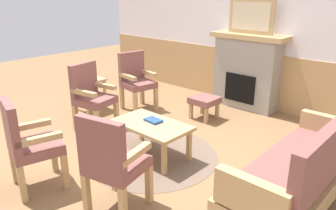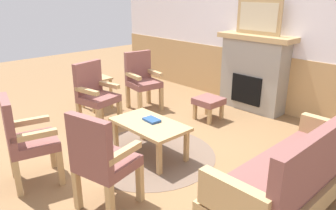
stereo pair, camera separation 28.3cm
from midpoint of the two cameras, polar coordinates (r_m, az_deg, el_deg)
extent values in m
plane|color=olive|center=(4.29, -5.11, -8.12)|extent=(14.00, 14.00, 0.00)
cube|color=white|center=(5.90, 13.89, 12.81)|extent=(7.20, 0.12, 2.70)
cube|color=tan|center=(6.00, 12.89, 4.46)|extent=(7.20, 0.02, 0.95)
cube|color=gray|center=(5.82, 12.08, 5.32)|extent=(1.10, 0.36, 1.20)
cube|color=black|center=(5.71, 10.93, 2.86)|extent=(0.56, 0.02, 0.48)
cube|color=tan|center=(5.70, 12.54, 11.57)|extent=(1.30, 0.44, 0.08)
cube|color=tan|center=(5.66, 12.78, 14.77)|extent=(0.80, 0.03, 0.56)
cube|color=beige|center=(5.65, 12.69, 14.76)|extent=(0.68, 0.01, 0.44)
cube|color=tan|center=(4.24, 19.49, -8.46)|extent=(0.08, 0.08, 0.16)
cube|color=tan|center=(3.37, 18.63, -12.51)|extent=(0.70, 1.80, 0.20)
cube|color=brown|center=(3.29, 18.93, -10.13)|extent=(0.60, 1.70, 0.12)
cube|color=brown|center=(3.06, 24.67, -6.64)|extent=(0.10, 1.70, 0.50)
cube|color=tan|center=(3.97, 24.21, -3.82)|extent=(0.60, 0.10, 0.30)
cube|color=tan|center=(2.57, 11.03, -15.43)|extent=(0.60, 0.10, 0.30)
cube|color=tan|center=(4.29, -10.84, -5.49)|extent=(0.05, 0.05, 0.40)
cube|color=tan|center=(3.71, -2.88, -9.32)|extent=(0.05, 0.05, 0.40)
cube|color=tan|center=(4.53, -6.41, -3.81)|extent=(0.05, 0.05, 0.40)
cube|color=tan|center=(3.99, 1.64, -7.08)|extent=(0.05, 0.05, 0.40)
cube|color=tan|center=(4.02, -4.92, -3.47)|extent=(0.96, 0.56, 0.04)
cylinder|color=brown|center=(4.20, -4.76, -8.71)|extent=(1.65, 1.65, 0.01)
cube|color=navy|center=(4.06, -4.57, -2.69)|extent=(0.22, 0.16, 0.03)
cube|color=tan|center=(5.29, 2.48, -1.04)|extent=(0.05, 0.05, 0.26)
cube|color=tan|center=(5.11, 5.05, -1.84)|extent=(0.05, 0.05, 0.26)
cube|color=tan|center=(5.51, 4.50, -0.23)|extent=(0.05, 0.05, 0.26)
cube|color=tan|center=(5.34, 7.03, -0.96)|extent=(0.05, 0.05, 0.26)
cube|color=brown|center=(5.25, 4.82, 0.84)|extent=(0.40, 0.40, 0.10)
cube|color=tan|center=(5.64, -3.55, 1.04)|extent=(0.07, 0.07, 0.40)
cube|color=tan|center=(5.42, -7.18, 0.15)|extent=(0.07, 0.07, 0.40)
cube|color=tan|center=(5.97, -5.87, 2.04)|extent=(0.07, 0.07, 0.40)
cube|color=tan|center=(5.77, -9.37, 1.24)|extent=(0.07, 0.07, 0.40)
cube|color=brown|center=(5.62, -6.59, 3.56)|extent=(0.55, 0.55, 0.10)
cube|color=brown|center=(5.72, -7.78, 6.77)|extent=(0.15, 0.49, 0.48)
cube|color=tan|center=(5.68, -4.90, 5.57)|extent=(0.45, 0.14, 0.06)
cube|color=tan|center=(5.48, -8.48, 4.88)|extent=(0.45, 0.14, 0.06)
cube|color=tan|center=(5.02, -10.53, -1.67)|extent=(0.07, 0.07, 0.40)
cube|color=tan|center=(4.74, -13.91, -3.22)|extent=(0.07, 0.07, 0.40)
cube|color=tan|center=(5.29, -13.92, -0.78)|extent=(0.07, 0.07, 0.40)
cube|color=tan|center=(5.03, -17.29, -2.19)|extent=(0.07, 0.07, 0.40)
cube|color=brown|center=(4.93, -14.15, 0.77)|extent=(0.56, 0.56, 0.10)
cube|color=brown|center=(4.99, -16.04, 4.31)|extent=(0.17, 0.49, 0.48)
cube|color=tan|center=(5.02, -12.65, 3.25)|extent=(0.45, 0.15, 0.06)
cube|color=tan|center=(4.75, -16.06, 2.03)|extent=(0.45, 0.15, 0.06)
cube|color=tan|center=(4.04, -21.13, -8.18)|extent=(0.07, 0.07, 0.40)
cube|color=tan|center=(3.67, -19.55, -10.86)|extent=(0.07, 0.07, 0.40)
cube|color=tan|center=(3.99, -27.03, -9.41)|extent=(0.07, 0.07, 0.40)
cube|color=tan|center=(3.62, -26.09, -12.27)|extent=(0.07, 0.07, 0.40)
cube|color=brown|center=(3.71, -23.98, -6.76)|extent=(0.58, 0.58, 0.10)
cube|color=brown|center=(3.58, -27.73, -3.21)|extent=(0.49, 0.19, 0.48)
cube|color=tan|center=(3.84, -24.91, -3.28)|extent=(0.17, 0.44, 0.06)
cube|color=tan|center=(3.46, -23.71, -5.54)|extent=(0.17, 0.44, 0.06)
cube|color=tan|center=(3.52, -11.56, -11.44)|extent=(0.07, 0.07, 0.40)
cube|color=tan|center=(3.29, -5.83, -13.47)|extent=(0.07, 0.07, 0.40)
cube|color=tan|center=(3.27, -16.47, -14.54)|extent=(0.07, 0.07, 0.40)
cube|color=tan|center=(3.02, -10.60, -17.12)|extent=(0.07, 0.07, 0.40)
cube|color=brown|center=(3.14, -11.42, -10.25)|extent=(0.58, 0.58, 0.10)
cube|color=brown|center=(2.88, -14.40, -6.87)|extent=(0.49, 0.19, 0.48)
cube|color=tan|center=(3.19, -14.46, -6.57)|extent=(0.17, 0.44, 0.06)
cube|color=tan|center=(2.94, -8.57, -8.46)|extent=(0.17, 0.44, 0.06)
cube|color=tan|center=(6.06, -14.27, 2.39)|extent=(0.04, 0.04, 0.52)
cube|color=tan|center=(5.78, -12.28, 1.70)|extent=(0.04, 0.04, 0.52)
cube|color=tan|center=(5.89, -17.17, 1.59)|extent=(0.04, 0.04, 0.52)
cube|color=tan|center=(5.59, -15.27, 0.84)|extent=(0.04, 0.04, 0.52)
cube|color=tan|center=(5.75, -14.99, 4.25)|extent=(0.44, 0.44, 0.03)
camera|label=1|loc=(0.14, -91.89, -0.67)|focal=35.14mm
camera|label=2|loc=(0.14, 88.11, 0.67)|focal=35.14mm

